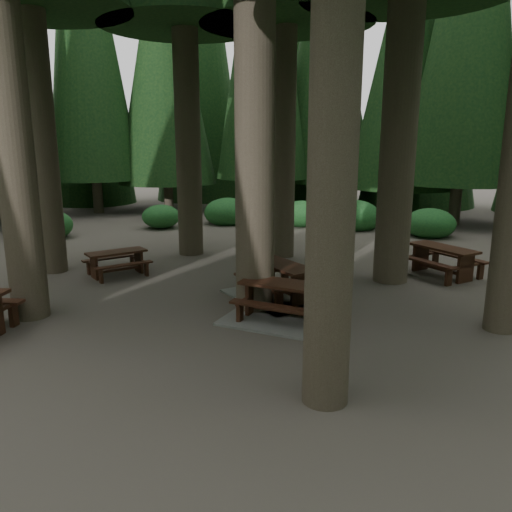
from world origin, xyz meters
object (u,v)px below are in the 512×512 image
Objects in this scene: picnic_table_a at (284,307)px; picnic_table_b at (117,259)px; picnic_table_c at (282,286)px; picnic_table_d at (442,257)px.

picnic_table_a is 1.39× the size of picnic_table_b.
picnic_table_c is (-0.84, 1.22, 0.02)m from picnic_table_a.
picnic_table_c reaches higher than picnic_table_a.
picnic_table_b is at bearing -120.16° from picnic_table_d.
picnic_table_b is 9.03m from picnic_table_d.
picnic_table_c is 1.28× the size of picnic_table_d.
picnic_table_c is (4.83, 0.97, -0.17)m from picnic_table_b.
picnic_table_d is at bearing 61.80° from picnic_table_a.
picnic_table_c is at bearing 113.53° from picnic_table_a.
picnic_table_b is 4.93m from picnic_table_c.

